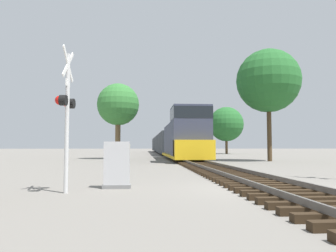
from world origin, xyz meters
The scene contains 8 objects.
ground_plane centered at (0.00, 0.00, 0.00)m, with size 400.00×400.00×0.00m, color slate.
rail_track_bed centered at (0.00, 0.00, 0.14)m, with size 2.60×160.00×0.31m.
freight_train centered at (0.00, 47.21, 1.88)m, with size 3.14×69.01×4.65m.
crossing_signal_near centered at (-6.09, -0.53, 2.42)m, with size 0.40×1.01×4.17m.
relay_cabinet centered at (-4.71, 0.49, 0.73)m, with size 0.88×0.50×1.48m.
tree_far_right centered at (7.45, 18.69, 7.30)m, with size 5.77×5.77×10.20m.
tree_mid_background centered at (-6.64, 25.14, 5.79)m, with size 4.50×4.50×8.09m.
tree_deep_background centered at (11.07, 48.22, 5.38)m, with size 6.24×6.24×8.51m.
Camera 1 is at (-3.86, -10.07, 1.32)m, focal length 35.00 mm.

